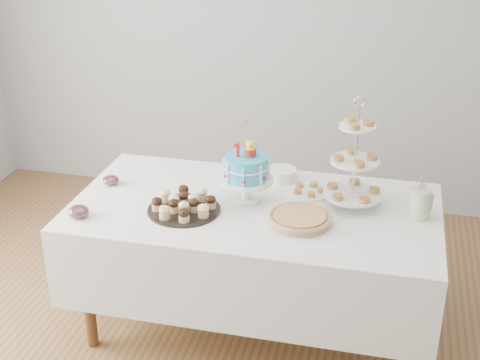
% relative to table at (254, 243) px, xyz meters
% --- Properties ---
extents(floor, '(5.00, 5.00, 0.00)m').
position_rel_table_xyz_m(floor, '(0.00, -0.30, -0.54)').
color(floor, brown).
rests_on(floor, ground).
extents(walls, '(5.04, 4.04, 2.70)m').
position_rel_table_xyz_m(walls, '(0.00, -0.30, 0.81)').
color(walls, '#9A9D9F').
rests_on(walls, floor).
extents(table, '(1.92, 1.02, 0.77)m').
position_rel_table_xyz_m(table, '(0.00, 0.00, 0.00)').
color(table, silver).
rests_on(table, floor).
extents(birthday_cake, '(0.29, 0.29, 0.45)m').
position_rel_table_xyz_m(birthday_cake, '(-0.05, 0.04, 0.35)').
color(birthday_cake, white).
rests_on(birthday_cake, table).
extents(cupcake_tray, '(0.38, 0.38, 0.09)m').
position_rel_table_xyz_m(cupcake_tray, '(-0.34, -0.14, 0.27)').
color(cupcake_tray, black).
rests_on(cupcake_tray, table).
extents(pie, '(0.32, 0.32, 0.05)m').
position_rel_table_xyz_m(pie, '(0.26, -0.14, 0.26)').
color(pie, tan).
rests_on(pie, table).
extents(tiered_stand, '(0.31, 0.31, 0.60)m').
position_rel_table_xyz_m(tiered_stand, '(0.49, 0.13, 0.48)').
color(tiered_stand, silver).
rests_on(tiered_stand, table).
extents(plate_stack, '(0.17, 0.17, 0.07)m').
position_rel_table_xyz_m(plate_stack, '(0.08, 0.35, 0.26)').
color(plate_stack, white).
rests_on(plate_stack, table).
extents(pastry_plate, '(0.23, 0.23, 0.04)m').
position_rel_table_xyz_m(pastry_plate, '(0.25, 0.22, 0.24)').
color(pastry_plate, white).
rests_on(pastry_plate, table).
extents(jam_bowl_a, '(0.11, 0.11, 0.06)m').
position_rel_table_xyz_m(jam_bowl_a, '(-0.84, -0.33, 0.26)').
color(jam_bowl_a, silver).
rests_on(jam_bowl_a, table).
extents(jam_bowl_b, '(0.09, 0.09, 0.05)m').
position_rel_table_xyz_m(jam_bowl_b, '(-0.84, 0.07, 0.25)').
color(jam_bowl_b, silver).
rests_on(jam_bowl_b, table).
extents(utensil_pitcher, '(0.11, 0.10, 0.24)m').
position_rel_table_xyz_m(utensil_pitcher, '(0.84, 0.07, 0.31)').
color(utensil_pitcher, '#EFE6CE').
rests_on(utensil_pitcher, table).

